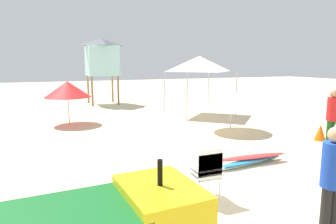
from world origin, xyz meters
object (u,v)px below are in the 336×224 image
traffic_cone_near (320,132)px  lifeguard_near_left (332,115)px  surfboard_pile (251,160)px  beach_umbrella_left (231,99)px  beach_umbrella_mid (68,89)px  lifeguard_far_right (332,177)px  stacked_plastic_chairs (207,169)px  lifeguard_tower (102,57)px  popup_canopy (199,64)px

traffic_cone_near → lifeguard_near_left: bearing=-124.9°
surfboard_pile → beach_umbrella_left: bearing=63.6°
traffic_cone_near → beach_umbrella_mid: bearing=140.6°
lifeguard_far_right → stacked_plastic_chairs: bearing=117.4°
lifeguard_near_left → lifeguard_tower: (-4.24, 12.78, 1.87)m
traffic_cone_near → stacked_plastic_chairs: bearing=-157.0°
lifeguard_far_right → lifeguard_tower: (-0.06, 16.18, 1.93)m
stacked_plastic_chairs → popup_canopy: popup_canopy is taller
beach_umbrella_left → lifeguard_far_right: bearing=-113.1°
lifeguard_near_left → beach_umbrella_left: 3.44m
lifeguard_near_left → lifeguard_tower: bearing=108.4°
surfboard_pile → lifeguard_far_right: (-1.13, -3.18, 0.85)m
surfboard_pile → beach_umbrella_left: beach_umbrella_left is taller
lifeguard_near_left → beach_umbrella_mid: 9.74m
popup_canopy → stacked_plastic_chairs: bearing=-117.7°
lifeguard_near_left → lifeguard_far_right: bearing=-140.8°
lifeguard_far_right → lifeguard_near_left: bearing=39.2°
lifeguard_far_right → traffic_cone_near: lifeguard_far_right is taller
surfboard_pile → popup_canopy: popup_canopy is taller
surfboard_pile → popup_canopy: size_ratio=0.81×
lifeguard_near_left → surfboard_pile: bearing=-175.9°
stacked_plastic_chairs → surfboard_pile: stacked_plastic_chairs is taller
lifeguard_tower → traffic_cone_near: 13.13m
lifeguard_near_left → beach_umbrella_mid: (-6.82, 6.95, 0.44)m
lifeguard_far_right → beach_umbrella_mid: size_ratio=0.88×
beach_umbrella_left → popup_canopy: bearing=80.1°
surfboard_pile → beach_umbrella_mid: beach_umbrella_mid is taller
popup_canopy → beach_umbrella_mid: popup_canopy is taller
beach_umbrella_mid → traffic_cone_near: size_ratio=3.52×
stacked_plastic_chairs → beach_umbrella_left: 6.06m
surfboard_pile → lifeguard_near_left: size_ratio=1.31×
lifeguard_far_right → beach_umbrella_mid: 10.70m
surfboard_pile → beach_umbrella_mid: size_ratio=1.23×
stacked_plastic_chairs → surfboard_pile: 2.53m
beach_umbrella_mid → lifeguard_tower: bearing=66.1°
stacked_plastic_chairs → beach_umbrella_left: size_ratio=0.48×
beach_umbrella_mid → beach_umbrella_left: bearing=-34.9°
surfboard_pile → beach_umbrella_left: 3.93m
traffic_cone_near → beach_umbrella_left: bearing=130.8°
stacked_plastic_chairs → traffic_cone_near: bearing=23.0°
lifeguard_tower → lifeguard_near_left: bearing=-71.6°
lifeguard_far_right → traffic_cone_near: bearing=41.8°
surfboard_pile → stacked_plastic_chairs: bearing=-147.1°
stacked_plastic_chairs → surfboard_pile: (2.08, 1.35, -0.49)m
beach_umbrella_mid → traffic_cone_near: beach_umbrella_mid is taller
popup_canopy → traffic_cone_near: size_ratio=5.31×
lifeguard_near_left → lifeguard_far_right: 5.39m
popup_canopy → traffic_cone_near: bearing=-77.3°
stacked_plastic_chairs → beach_umbrella_mid: size_ratio=0.54×
lifeguard_tower → lifeguard_far_right: bearing=-89.8°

